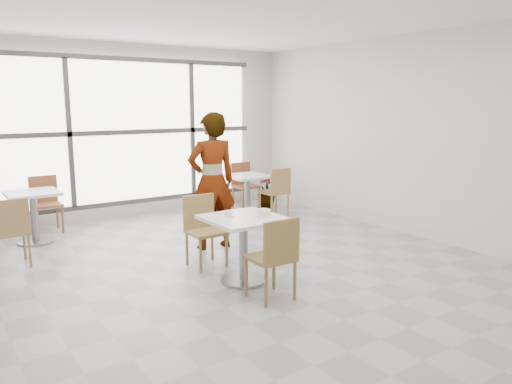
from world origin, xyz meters
TOP-DOWN VIEW (x-y plane):
  - floor at (0.00, 0.00)m, footprint 7.00×7.00m
  - ceiling at (0.00, 0.00)m, footprint 7.00×7.00m
  - wall_back at (0.00, 3.50)m, footprint 6.00×0.00m
  - wall_right at (3.00, 0.00)m, footprint 0.00×7.00m
  - window at (0.00, 3.44)m, footprint 4.60×0.07m
  - main_table at (-0.21, -0.36)m, footprint 0.80×0.80m
  - chair_near at (-0.24, -1.00)m, footprint 0.42×0.42m
  - chair_far at (-0.30, 0.43)m, footprint 0.42×0.42m
  - oatmeal_bowl at (-0.02, -0.48)m, footprint 0.21×0.21m
  - coffee_cup at (-0.34, -0.25)m, footprint 0.16×0.13m
  - person at (0.15, 0.99)m, footprint 0.74×0.53m
  - bg_table_left at (-1.85, 2.65)m, footprint 0.70×0.70m
  - bg_table_right at (1.58, 2.28)m, footprint 0.70×0.70m
  - bg_chair_left_near at (-2.30, 1.62)m, footprint 0.42×0.42m
  - bg_chair_left_far at (-1.57, 3.26)m, footprint 0.42×0.42m
  - bg_chair_right_near at (2.02, 2.01)m, footprint 0.42×0.42m
  - bg_chair_right_far at (1.94, 2.97)m, footprint 0.42×0.42m
  - plant_right at (2.32, 2.74)m, footprint 0.40×0.40m

SIDE VIEW (x-z plane):
  - floor at x=0.00m, z-range 0.00..0.00m
  - plant_right at x=2.32m, z-range 0.00..0.65m
  - bg_table_left at x=-1.85m, z-range 0.11..0.86m
  - bg_table_right at x=1.58m, z-range 0.11..0.86m
  - chair_near at x=-0.24m, z-range 0.07..0.94m
  - chair_far at x=-0.30m, z-range 0.07..0.94m
  - bg_chair_left_near at x=-2.30m, z-range 0.07..0.94m
  - bg_chair_left_far at x=-1.57m, z-range 0.07..0.94m
  - bg_chair_right_near at x=2.02m, z-range 0.07..0.94m
  - bg_chair_right_far at x=1.94m, z-range 0.07..0.94m
  - main_table at x=-0.21m, z-range 0.15..0.90m
  - coffee_cup at x=-0.34m, z-range 0.75..0.81m
  - oatmeal_bowl at x=-0.02m, z-range 0.75..0.84m
  - person at x=0.15m, z-range 0.00..1.88m
  - window at x=0.00m, z-range 0.24..2.76m
  - wall_back at x=0.00m, z-range -1.50..4.50m
  - wall_right at x=3.00m, z-range -2.00..5.00m
  - ceiling at x=0.00m, z-range 3.00..3.00m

